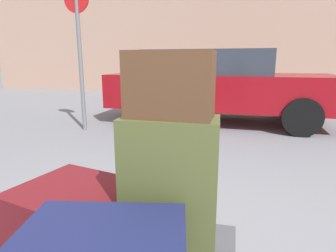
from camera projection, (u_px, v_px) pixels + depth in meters
The scene contains 6 objects.
suitcase_olive_rear_right at pixel (170, 190), 1.22m from camera, with size 0.41×0.21×0.64m, color #4C5128.
suitcase_maroon_center at pixel (78, 213), 1.40m from camera, with size 0.58×0.47×0.26m, color maroon.
duffel_bag_brown_topmost_pile at pixel (170, 85), 1.12m from camera, with size 0.35×0.18×0.26m, color #51331E.
parked_car at pixel (217, 84), 5.71m from camera, with size 4.36×2.04×1.42m.
bollard_kerb_near at pixel (310, 95), 7.63m from camera, with size 0.26×0.26×0.65m, color #383838.
no_parking_sign at pixel (79, 42), 4.79m from camera, with size 0.50×0.09×2.49m.
Camera 1 is at (0.52, -0.99, 1.20)m, focal length 30.21 mm.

